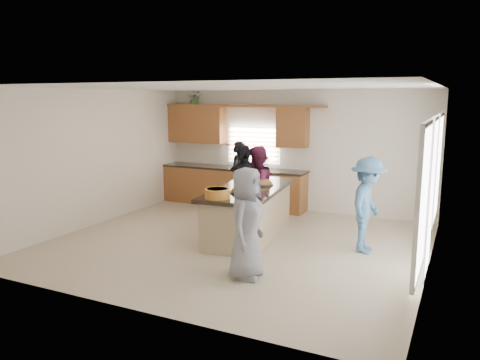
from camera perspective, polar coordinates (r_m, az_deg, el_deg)
The scene contains 18 objects.
floor at distance 8.62m, azimuth -0.42°, elevation -7.72°, with size 6.50×6.50×0.00m, color tan.
room_shell at distance 8.24m, azimuth -0.44°, elevation 4.98°, with size 6.52×6.02×2.81m.
back_cabinetry at distance 11.44m, azimuth -0.99°, elevation 1.40°, with size 4.08×0.66×2.46m.
right_wall_glazing at distance 7.36m, azimuth 22.21°, elevation -0.78°, with size 0.06×4.00×2.25m.
island at distance 8.94m, azimuth 1.10°, elevation -4.04°, with size 1.45×2.81×0.95m.
platter_front at distance 8.35m, azimuth 0.48°, elevation -1.35°, with size 0.50×0.50×0.20m.
platter_mid at distance 9.12m, azimuth 2.60°, elevation -0.40°, with size 0.48×0.48×0.19m.
platter_back at distance 9.43m, azimuth 1.36°, elevation -0.05°, with size 0.40×0.40×0.16m.
salad_bowl at distance 7.89m, azimuth -2.78°, elevation -1.58°, with size 0.43×0.43×0.16m.
clear_cup at distance 7.99m, azimuth 1.17°, elevation -1.66°, with size 0.09×0.09×0.11m, color white.
plate_stack at distance 9.79m, azimuth 2.58°, elevation 0.31°, with size 0.25×0.25×0.05m, color #B391D2.
flower_vase at distance 9.93m, azimuth 3.12°, elevation 1.62°, with size 0.14×0.14×0.44m.
potted_plant at distance 11.91m, azimuth -5.52°, elevation 9.81°, with size 0.34×0.30×0.38m, color #457D32.
woman_left_back at distance 11.16m, azimuth -0.34°, elevation 0.62°, with size 0.58×0.38×1.60m, color black.
woman_left_mid at distance 9.30m, azimuth 2.02°, elevation -1.03°, with size 0.82×0.64×1.69m, color #581A33.
woman_left_front at distance 9.30m, azimuth 0.46°, elevation -0.93°, with size 1.01×0.42×1.72m, color black.
woman_right_back at distance 8.24m, azimuth 15.30°, elevation -2.96°, with size 1.07×0.61×1.65m, color #3E6587.
woman_right_front at distance 6.83m, azimuth 0.79°, elevation -5.28°, with size 0.80×0.52×1.65m, color slate.
Camera 1 is at (3.62, -7.37, 2.62)m, focal length 35.00 mm.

